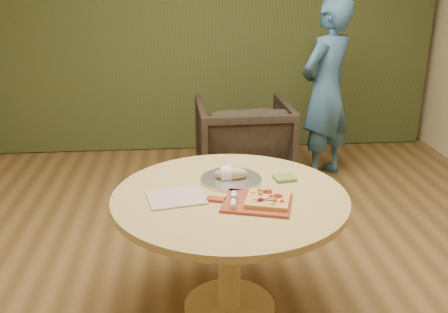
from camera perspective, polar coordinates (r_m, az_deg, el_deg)
room_shell at (r=2.66m, az=3.08°, el=9.69°), size 5.04×6.04×2.84m
curtain at (r=5.52m, az=-1.20°, el=15.10°), size 4.80×0.14×2.78m
pedestal_table at (r=2.79m, az=0.67°, el=-6.92°), size 1.29×1.29×0.75m
pizza_paddle at (r=2.62m, az=3.60°, el=-5.30°), size 0.47×0.37×0.01m
flatbread_pizza at (r=2.62m, az=5.04°, el=-4.89°), size 0.27×0.27×0.04m
cutlery_roll at (r=2.60m, az=1.09°, el=-4.95°), size 0.05×0.20×0.03m
newspaper at (r=2.69m, az=-5.48°, el=-4.67°), size 0.34×0.30×0.01m
serving_tray at (r=2.90m, az=0.81°, el=-2.63°), size 0.36×0.36×0.02m
bread_roll at (r=2.89m, az=0.64°, el=-1.97°), size 0.19×0.09×0.09m
green_packet at (r=2.93m, az=6.94°, el=-2.47°), size 0.13×0.12×0.02m
armchair at (r=4.68m, az=2.22°, el=2.13°), size 0.87×0.82×0.87m
person_standing at (r=4.81m, az=11.57°, el=7.38°), size 0.74×0.71×1.71m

